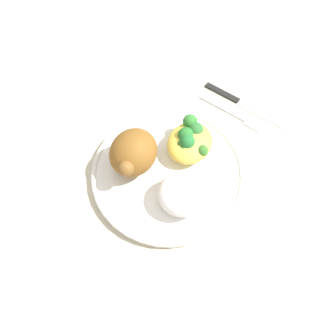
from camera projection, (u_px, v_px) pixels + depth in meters
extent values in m
plane|color=beige|center=(168.00, 175.00, 0.67)|extent=(2.00, 2.00, 0.00)
cylinder|color=white|center=(168.00, 173.00, 0.66)|extent=(0.28, 0.28, 0.01)
torus|color=white|center=(168.00, 172.00, 0.66)|extent=(0.28, 0.28, 0.01)
ellipsoid|color=brown|center=(133.00, 152.00, 0.63)|extent=(0.09, 0.08, 0.08)
sphere|color=brown|center=(126.00, 168.00, 0.59)|extent=(0.03, 0.03, 0.03)
ellipsoid|color=white|center=(182.00, 194.00, 0.61)|extent=(0.08, 0.08, 0.05)
ellipsoid|color=#E7C346|center=(190.00, 143.00, 0.66)|extent=(0.09, 0.08, 0.04)
sphere|color=#287925|center=(184.00, 148.00, 0.65)|extent=(0.02, 0.02, 0.02)
sphere|color=#357027|center=(203.00, 151.00, 0.64)|extent=(0.02, 0.02, 0.02)
sphere|color=#246F32|center=(187.00, 142.00, 0.64)|extent=(0.03, 0.03, 0.03)
sphere|color=#317C2F|center=(190.00, 122.00, 0.66)|extent=(0.03, 0.03, 0.03)
sphere|color=#23752E|center=(189.00, 133.00, 0.66)|extent=(0.02, 0.02, 0.02)
sphere|color=#376631|center=(180.00, 146.00, 0.65)|extent=(0.02, 0.02, 0.02)
sphere|color=#2C6C30|center=(195.00, 130.00, 0.66)|extent=(0.03, 0.03, 0.03)
sphere|color=#29742D|center=(187.00, 136.00, 0.65)|extent=(0.03, 0.03, 0.03)
cube|color=silver|center=(223.00, 108.00, 0.74)|extent=(0.02, 0.11, 0.01)
cube|color=silver|center=(253.00, 124.00, 0.72)|extent=(0.02, 0.04, 0.00)
cube|color=black|center=(222.00, 92.00, 0.76)|extent=(0.02, 0.08, 0.01)
cube|color=silver|center=(261.00, 113.00, 0.74)|extent=(0.03, 0.11, 0.00)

